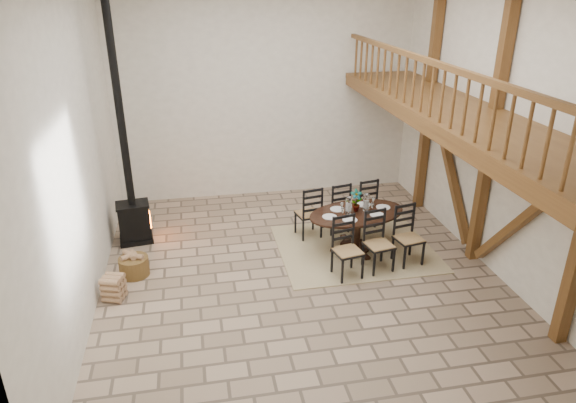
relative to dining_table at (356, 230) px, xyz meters
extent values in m
plane|color=tan|center=(-1.27, -0.75, -0.42)|extent=(8.00, 8.00, 0.00)
cube|color=white|center=(-1.27, 3.25, 2.08)|extent=(7.00, 0.02, 5.00)
cube|color=white|center=(-1.27, -4.75, 2.08)|extent=(7.00, 0.02, 5.00)
cube|color=white|center=(-4.77, -0.75, 2.08)|extent=(0.02, 8.00, 5.00)
cube|color=white|center=(2.23, -0.75, 2.08)|extent=(0.02, 8.00, 5.00)
cube|color=brown|center=(2.11, -0.75, 2.08)|extent=(0.18, 0.18, 5.00)
cube|color=brown|center=(2.11, 1.75, 2.08)|extent=(0.18, 0.18, 5.00)
cube|color=brown|center=(2.11, -2.00, 0.98)|extent=(0.14, 2.16, 2.54)
cube|color=brown|center=(2.11, 0.50, 0.98)|extent=(0.14, 2.16, 2.54)
cube|color=brown|center=(2.11, -0.75, 2.38)|extent=(0.20, 7.80, 0.20)
cube|color=brown|center=(1.43, -0.75, 2.43)|extent=(1.60, 7.80, 0.12)
cube|color=brown|center=(0.73, -0.75, 2.33)|extent=(0.18, 7.80, 0.22)
cube|color=brown|center=(0.73, -0.75, 3.33)|extent=(0.09, 7.60, 0.09)
cube|color=brown|center=(0.73, -0.75, 2.91)|extent=(0.06, 7.60, 0.86)
cube|color=tan|center=(0.00, 0.00, -0.41)|extent=(3.00, 2.50, 0.02)
ellipsoid|color=black|center=(0.00, 0.00, 0.36)|extent=(2.13, 1.52, 0.04)
cylinder|color=black|center=(0.00, 0.00, -0.04)|extent=(0.19, 0.19, 0.72)
cylinder|color=black|center=(0.00, 0.00, -0.37)|extent=(0.60, 0.60, 0.06)
cube|color=tan|center=(-0.46, -0.96, 0.09)|extent=(0.55, 0.53, 0.04)
cube|color=black|center=(-0.46, -0.96, -0.17)|extent=(0.53, 0.53, 0.49)
cube|color=black|center=(-0.50, -0.76, 0.39)|extent=(0.41, 0.12, 0.64)
cube|color=tan|center=(0.16, -0.84, 0.09)|extent=(0.55, 0.53, 0.04)
cube|color=black|center=(0.16, -0.84, -0.17)|extent=(0.53, 0.53, 0.49)
cube|color=black|center=(0.13, -0.64, 0.39)|extent=(0.41, 0.12, 0.64)
cube|color=tan|center=(0.79, -0.71, 0.09)|extent=(0.55, 0.53, 0.04)
cube|color=black|center=(0.79, -0.71, -0.17)|extent=(0.53, 0.53, 0.49)
cube|color=black|center=(0.75, -0.52, 0.39)|extent=(0.41, 0.12, 0.64)
cube|color=tan|center=(-0.79, 0.71, 0.09)|extent=(0.55, 0.53, 0.04)
cube|color=black|center=(-0.79, 0.71, -0.17)|extent=(0.53, 0.53, 0.49)
cube|color=black|center=(-0.75, 0.51, 0.39)|extent=(0.41, 0.12, 0.64)
cube|color=tan|center=(-0.16, 0.84, 0.09)|extent=(0.55, 0.53, 0.04)
cube|color=black|center=(-0.16, 0.84, -0.17)|extent=(0.53, 0.53, 0.49)
cube|color=black|center=(-0.13, 0.64, 0.39)|extent=(0.41, 0.12, 0.64)
cube|color=tan|center=(0.46, 0.96, 0.09)|extent=(0.55, 0.53, 0.04)
cube|color=black|center=(0.46, 0.96, -0.17)|extent=(0.53, 0.53, 0.49)
cube|color=black|center=(0.50, 0.76, 0.39)|extent=(0.41, 0.12, 0.64)
cube|color=silver|center=(0.00, 0.00, 0.39)|extent=(1.61, 1.02, 0.01)
cube|color=white|center=(0.00, 0.00, 0.47)|extent=(1.00, 0.50, 0.18)
cylinder|color=white|center=(-0.19, -0.04, 0.55)|extent=(0.12, 0.12, 0.34)
cylinder|color=white|center=(0.19, 0.04, 0.55)|extent=(0.12, 0.12, 0.34)
cylinder|color=white|center=(-0.19, -0.04, 0.46)|extent=(0.06, 0.06, 0.16)
cylinder|color=white|center=(0.19, 0.04, 0.46)|extent=(0.06, 0.06, 0.16)
imported|color=#4C723F|center=(-0.01, 0.05, 0.60)|extent=(0.26, 0.20, 0.45)
cube|color=black|center=(-4.29, 1.16, -0.37)|extent=(0.71, 0.58, 0.10)
cube|color=black|center=(-4.29, 1.16, 0.03)|extent=(0.65, 0.52, 0.70)
cube|color=#FF590C|center=(-3.98, 1.20, 0.03)|extent=(0.06, 0.28, 0.28)
cube|color=black|center=(-4.29, 1.16, 0.40)|extent=(0.70, 0.57, 0.04)
cylinder|color=black|center=(-4.29, 1.16, 2.50)|extent=(0.15, 0.15, 4.16)
cylinder|color=brown|center=(-4.22, -0.18, -0.24)|extent=(0.53, 0.53, 0.35)
cube|color=tan|center=(-4.22, -0.18, -0.03)|extent=(0.29, 0.29, 0.10)
cube|color=tan|center=(-4.49, -0.91, -0.20)|extent=(0.41, 0.42, 0.44)
camera|label=1|loc=(-3.01, -8.57, 4.53)|focal=32.00mm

